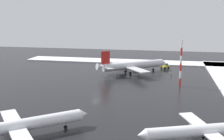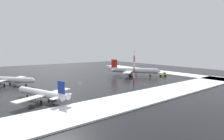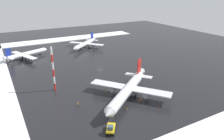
{
  "view_description": "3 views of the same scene",
  "coord_description": "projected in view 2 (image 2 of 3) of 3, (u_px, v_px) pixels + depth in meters",
  "views": [
    {
      "loc": [
        -88.21,
        -24.27,
        26.76
      ],
      "look_at": [
        16.64,
        -2.11,
        5.22
      ],
      "focal_mm": 45.0,
      "sensor_mm": 36.0,
      "label": 1
    },
    {
      "loc": [
        -46.64,
        -94.03,
        18.17
      ],
      "look_at": [
        20.32,
        -5.38,
        4.83
      ],
      "focal_mm": 28.0,
      "sensor_mm": 36.0,
      "label": 2
    },
    {
      "loc": [
        95.52,
        -46.03,
        37.42
      ],
      "look_at": [
        14.44,
        -0.97,
        2.35
      ],
      "focal_mm": 35.0,
      "sensor_mm": 36.0,
      "label": 3
    }
  ],
  "objects": [
    {
      "name": "airplane_distant_tail",
      "position": [
        133.0,
        70.0,
        120.71
      ],
      "size": [
        27.37,
        30.68,
        10.84
      ],
      "rotation": [
        0.0,
        0.0,
        5.37
      ],
      "color": "silver",
      "rests_on": "ground_plane"
    },
    {
      "name": "ground_crew_beside_wing",
      "position": [
        150.0,
        78.0,
        105.09
      ],
      "size": [
        0.36,
        0.36,
        1.71
      ],
      "rotation": [
        0.0,
        0.0,
        4.13
      ],
      "color": "black",
      "rests_on": "ground_plane"
    },
    {
      "name": "ground_crew_near_tug",
      "position": [
        135.0,
        73.0,
        125.77
      ],
      "size": [
        0.36,
        0.36,
        1.71
      ],
      "rotation": [
        0.0,
        0.0,
        5.08
      ],
      "color": "black",
      "rests_on": "ground_plane"
    },
    {
      "name": "ground_plane",
      "position": [
        80.0,
        80.0,
        104.58
      ],
      "size": [
        240.0,
        240.0,
        0.0
      ],
      "primitive_type": "plane",
      "color": "black"
    },
    {
      "name": "snow_bank_right",
      "position": [
        153.0,
        71.0,
        144.64
      ],
      "size": [
        14.0,
        116.0,
        0.46
      ],
      "primitive_type": "cube",
      "color": "white",
      "rests_on": "ground_plane"
    },
    {
      "name": "traffic_cone_wingtip_side",
      "position": [
        129.0,
        77.0,
        112.37
      ],
      "size": [
        0.36,
        0.36,
        0.55
      ],
      "primitive_type": "cone",
      "color": "orange",
      "rests_on": "ground_plane"
    },
    {
      "name": "pushback_tug",
      "position": [
        163.0,
        74.0,
        117.82
      ],
      "size": [
        5.03,
        4.45,
        2.5
      ],
      "rotation": [
        0.0,
        0.0,
        5.67
      ],
      "color": "gold",
      "rests_on": "ground_plane"
    },
    {
      "name": "airplane_far_rear",
      "position": [
        42.0,
        93.0,
        61.56
      ],
      "size": [
        21.74,
        25.67,
        7.97
      ],
      "rotation": [
        0.0,
        0.0,
        1.95
      ],
      "color": "white",
      "rests_on": "ground_plane"
    },
    {
      "name": "antenna_mast",
      "position": [
        134.0,
        67.0,
        91.88
      ],
      "size": [
        0.7,
        0.7,
        17.36
      ],
      "color": "red",
      "rests_on": "ground_plane"
    },
    {
      "name": "airplane_foreground_jet",
      "position": [
        10.0,
        80.0,
        88.15
      ],
      "size": [
        22.2,
        24.06,
        8.7
      ],
      "rotation": [
        0.0,
        0.0,
        5.42
      ],
      "color": "white",
      "rests_on": "ground_plane"
    },
    {
      "name": "traffic_cone_mid_line",
      "position": [
        144.0,
        75.0,
        121.41
      ],
      "size": [
        0.36,
        0.36,
        0.55
      ],
      "primitive_type": "cone",
      "color": "orange",
      "rests_on": "ground_plane"
    },
    {
      "name": "traffic_cone_near_nose",
      "position": [
        137.0,
        73.0,
        131.93
      ],
      "size": [
        0.36,
        0.36,
        0.55
      ],
      "primitive_type": "cone",
      "color": "orange",
      "rests_on": "ground_plane"
    },
    {
      "name": "ground_crew_by_nose_gear",
      "position": [
        137.0,
        74.0,
        119.16
      ],
      "size": [
        0.36,
        0.36,
        1.71
      ],
      "rotation": [
        0.0,
        0.0,
        4.95
      ],
      "color": "black",
      "rests_on": "ground_plane"
    },
    {
      "name": "snow_bank_far",
      "position": [
        141.0,
        98.0,
        64.94
      ],
      "size": [
        152.0,
        16.0,
        0.46
      ],
      "primitive_type": "cube",
      "color": "white",
      "rests_on": "ground_plane"
    }
  ]
}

